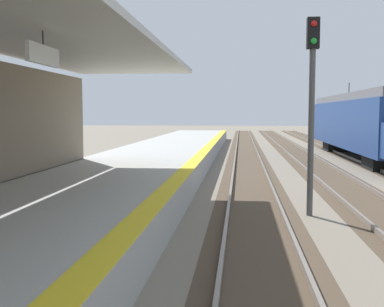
# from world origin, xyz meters

# --- Properties ---
(station_platform) EXTENTS (5.00, 80.00, 0.91)m
(station_platform) POSITION_xyz_m (-2.50, 16.00, 0.45)
(station_platform) COLOR #A8A8A3
(station_platform) RESTS_ON ground
(track_pair_nearest_platform) EXTENTS (2.34, 120.00, 0.16)m
(track_pair_nearest_platform) POSITION_xyz_m (1.90, 20.00, 0.05)
(track_pair_nearest_platform) COLOR #4C3D2D
(track_pair_nearest_platform) RESTS_ON ground
(track_pair_middle) EXTENTS (2.34, 120.00, 0.16)m
(track_pair_middle) POSITION_xyz_m (5.30, 20.00, 0.05)
(track_pair_middle) COLOR #4C3D2D
(track_pair_middle) RESTS_ON ground
(approaching_train) EXTENTS (2.93, 19.60, 4.76)m
(approaching_train) POSITION_xyz_m (8.70, 34.42, 2.18)
(approaching_train) COLOR navy
(approaching_train) RESTS_ON ground
(rail_signal_post) EXTENTS (0.32, 0.34, 5.20)m
(rail_signal_post) POSITION_xyz_m (3.35, 17.87, 3.19)
(rail_signal_post) COLOR #4C4C4C
(rail_signal_post) RESTS_ON ground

